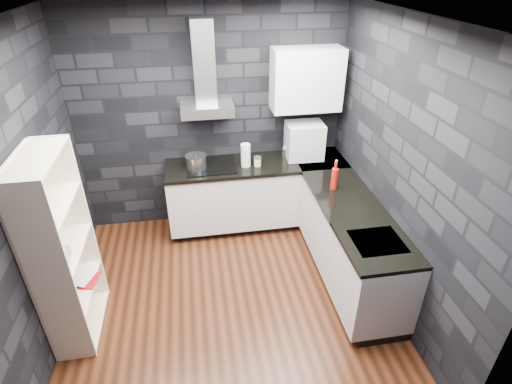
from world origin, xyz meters
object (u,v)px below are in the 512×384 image
object	(u,v)px
pot	(196,162)
appliance_garage	(304,141)
storage_jar	(258,162)
glass_vase	(246,155)
utensil_crock	(285,153)
red_bottle	(334,179)
fruit_bowl	(58,256)
bookshelf	(63,251)

from	to	relation	value
pot	appliance_garage	distance (m)	1.34
pot	storage_jar	distance (m)	0.73
storage_jar	glass_vase	bearing A→B (deg)	172.18
utensil_crock	red_bottle	world-z (taller)	red_bottle
glass_vase	utensil_crock	world-z (taller)	glass_vase
pot	glass_vase	distance (m)	0.59
pot	appliance_garage	bearing A→B (deg)	3.37
appliance_garage	fruit_bowl	distance (m)	2.96
glass_vase	red_bottle	world-z (taller)	glass_vase
glass_vase	appliance_garage	world-z (taller)	appliance_garage
storage_jar	appliance_garage	bearing A→B (deg)	12.68
red_bottle	bookshelf	world-z (taller)	bookshelf
storage_jar	appliance_garage	size ratio (longest dim) A/B	0.23
storage_jar	appliance_garage	world-z (taller)	appliance_garage
storage_jar	red_bottle	distance (m)	0.98
glass_vase	storage_jar	bearing A→B (deg)	-7.82
pot	storage_jar	xyz separation A→B (m)	(0.72, -0.06, -0.03)
fruit_bowl	glass_vase	bearing A→B (deg)	38.75
glass_vase	fruit_bowl	world-z (taller)	glass_vase
glass_vase	bookshelf	distance (m)	2.22
red_bottle	bookshelf	size ratio (longest dim) A/B	0.13
glass_vase	fruit_bowl	size ratio (longest dim) A/B	1.25
utensil_crock	fruit_bowl	distance (m)	2.80
pot	bookshelf	xyz separation A→B (m)	(-1.20, -1.36, -0.08)
glass_vase	bookshelf	world-z (taller)	bookshelf
storage_jar	bookshelf	distance (m)	2.32
bookshelf	appliance_garage	bearing A→B (deg)	26.38
glass_vase	storage_jar	xyz separation A→B (m)	(0.14, -0.02, -0.09)
pot	fruit_bowl	bearing A→B (deg)	-129.20
utensil_crock	bookshelf	world-z (taller)	bookshelf
bookshelf	red_bottle	bearing A→B (deg)	10.26
storage_jar	fruit_bowl	world-z (taller)	storage_jar
red_bottle	fruit_bowl	distance (m)	2.74
bookshelf	glass_vase	bearing A→B (deg)	33.29
glass_vase	fruit_bowl	distance (m)	2.28
pot	bookshelf	bearing A→B (deg)	-131.33
appliance_garage	bookshelf	size ratio (longest dim) A/B	0.24
storage_jar	red_bottle	xyz separation A→B (m)	(0.72, -0.66, 0.07)
pot	red_bottle	size ratio (longest dim) A/B	1.00
red_bottle	pot	bearing A→B (deg)	153.42
pot	red_bottle	distance (m)	1.61
red_bottle	fruit_bowl	xyz separation A→B (m)	(-2.64, -0.74, -0.08)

